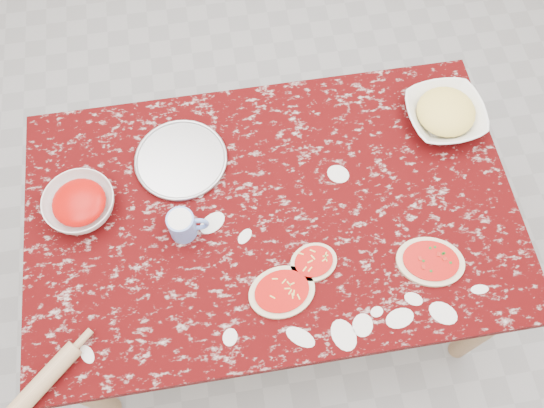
{
  "coord_description": "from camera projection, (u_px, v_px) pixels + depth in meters",
  "views": [
    {
      "loc": [
        -0.13,
        -0.78,
        2.47
      ],
      "look_at": [
        0.0,
        0.0,
        0.8
      ],
      "focal_mm": 38.25,
      "sensor_mm": 36.0,
      "label": 1
    }
  ],
  "objects": [
    {
      "name": "ground",
      "position": [
        272.0,
        281.0,
        2.57
      ],
      "size": [
        4.0,
        4.0,
        0.0
      ],
      "primitive_type": "plane",
      "color": "gray"
    },
    {
      "name": "worktable",
      "position": [
        272.0,
        221.0,
        1.97
      ],
      "size": [
        1.6,
        1.0,
        0.75
      ],
      "color": "#360304",
      "rests_on": "ground"
    },
    {
      "name": "pizza_tray",
      "position": [
        181.0,
        160.0,
        1.97
      ],
      "size": [
        0.34,
        0.34,
        0.01
      ],
      "primitive_type": "cylinder",
      "rotation": [
        0.0,
        0.0,
        -0.12
      ],
      "color": "#B2B2B7",
      "rests_on": "worktable"
    },
    {
      "name": "sauce_bowl",
      "position": [
        80.0,
        204.0,
        1.86
      ],
      "size": [
        0.28,
        0.28,
        0.07
      ],
      "primitive_type": "imported",
      "rotation": [
        0.0,
        0.0,
        0.23
      ],
      "color": "white",
      "rests_on": "worktable"
    },
    {
      "name": "cheese_bowl",
      "position": [
        444.0,
        115.0,
        2.01
      ],
      "size": [
        0.28,
        0.28,
        0.07
      ],
      "primitive_type": "imported",
      "rotation": [
        0.0,
        0.0,
        0.05
      ],
      "color": "white",
      "rests_on": "worktable"
    },
    {
      "name": "flour_mug",
      "position": [
        183.0,
        225.0,
        1.81
      ],
      "size": [
        0.13,
        0.09,
        0.1
      ],
      "color": "#688BE3",
      "rests_on": "worktable"
    },
    {
      "name": "pizza_left",
      "position": [
        282.0,
        292.0,
        1.77
      ],
      "size": [
        0.23,
        0.19,
        0.02
      ],
      "color": "beige",
      "rests_on": "worktable"
    },
    {
      "name": "pizza_mid",
      "position": [
        314.0,
        262.0,
        1.81
      ],
      "size": [
        0.17,
        0.15,
        0.02
      ],
      "color": "beige",
      "rests_on": "worktable"
    },
    {
      "name": "pizza_right",
      "position": [
        430.0,
        262.0,
        1.81
      ],
      "size": [
        0.25,
        0.22,
        0.02
      ],
      "color": "beige",
      "rests_on": "worktable"
    },
    {
      "name": "rolling_pin",
      "position": [
        41.0,
        384.0,
        1.63
      ],
      "size": [
        0.23,
        0.22,
        0.05
      ],
      "primitive_type": "cylinder",
      "rotation": [
        0.0,
        1.57,
        0.74
      ],
      "color": "tan",
      "rests_on": "worktable"
    }
  ]
}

